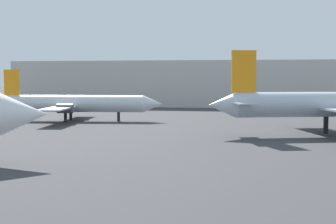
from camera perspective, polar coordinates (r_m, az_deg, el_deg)
name	(u,v)px	position (r m, az deg, el deg)	size (l,w,h in m)	color
airplane_far_left	(73,104)	(80.07, -10.67, 0.93)	(27.50, 21.43, 8.03)	silver
terminal_building	(226,83)	(123.33, 6.60, 3.23)	(99.58, 24.74, 10.52)	#B7B7B2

